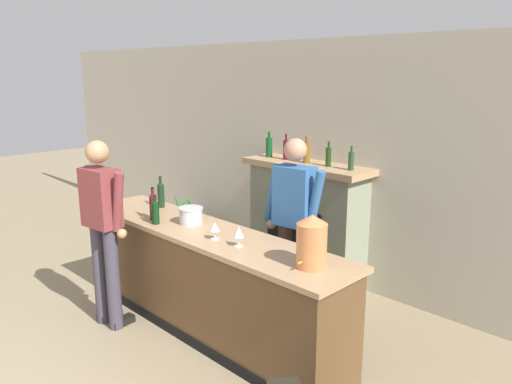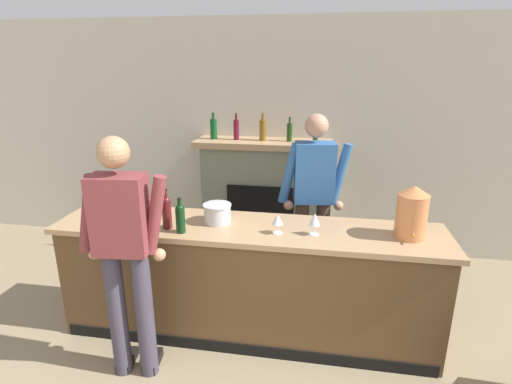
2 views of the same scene
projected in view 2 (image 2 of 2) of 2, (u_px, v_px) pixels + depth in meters
wall_back_panel at (290, 139)px, 4.78m from camera, size 12.00×0.07×2.75m
bar_counter at (248, 281)px, 3.34m from camera, size 3.13×0.66×0.99m
fireplace_stone at (263, 197)px, 4.78m from camera, size 1.56×0.52×1.70m
potted_plant_corner at (106, 224)px, 5.04m from camera, size 0.40×0.40×0.76m
person_customer at (124, 251)px, 2.73m from camera, size 0.66×0.34×1.80m
person_bartender at (313, 201)px, 3.71m from camera, size 0.65×0.34×1.82m
copper_dispenser at (412, 212)px, 2.92m from camera, size 0.23×0.27×0.40m
ice_bucket_steel at (217, 213)px, 3.24m from camera, size 0.23×0.23×0.16m
wine_bottle_rose_blush at (145, 196)px, 3.46m from camera, size 0.07×0.07×0.33m
wine_bottle_cabernet_heavy at (180, 217)px, 3.04m from camera, size 0.07×0.07×0.28m
wine_bottle_riesling_slim at (167, 211)px, 3.12m from camera, size 0.07×0.07×0.32m
wine_glass_front_left at (315, 220)px, 2.99m from camera, size 0.09×0.09×0.17m
wine_glass_near_bucket at (278, 220)px, 3.02m from camera, size 0.09×0.09×0.15m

